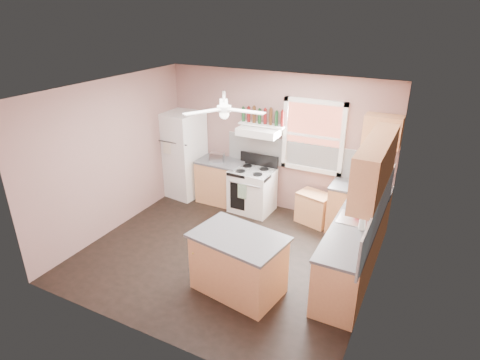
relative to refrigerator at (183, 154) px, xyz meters
The scene contains 32 objects.
floor 2.72m from the refrigerator, 40.41° to the right, with size 4.50×4.50×0.00m, color black.
ceiling 3.13m from the refrigerator, 40.41° to the right, with size 4.50×4.50×0.00m, color white.
wall_back 2.03m from the refrigerator, 10.60° to the left, with size 4.50×0.05×2.70m, color #8B665F.
wall_right 4.56m from the refrigerator, 21.45° to the right, with size 0.05×4.00×2.70m, color #8B665F.
wall_left 1.75m from the refrigerator, 101.08° to the right, with size 0.05×4.00×2.70m, color #8B665F.
backsplash_back 2.44m from the refrigerator, ahead, with size 2.90×0.03×0.55m, color white.
backsplash_right 4.41m from the refrigerator, 18.00° to the right, with size 0.03×2.60×0.55m, color white.
window_view 2.81m from the refrigerator, ahead, with size 1.00×0.02×1.20m, color brown.
window_frame 2.80m from the refrigerator, ahead, with size 1.16×0.07×1.36m, color white.
refrigerator is the anchor object (origin of this frame).
base_cabinet_left 1.01m from the refrigerator, ahead, with size 0.90×0.60×0.86m, color tan.
counter_left 0.89m from the refrigerator, ahead, with size 0.92×0.62×0.04m, color #4B4B4D.
toaster 0.86m from the refrigerator, ahead, with size 0.28×0.16×0.18m, color silver.
stove 1.72m from the refrigerator, ahead, with size 0.81×0.64×0.86m, color white.
range_hood 1.87m from the refrigerator, ahead, with size 0.78×0.50×0.14m, color white.
bottle_shelf 1.92m from the refrigerator, ahead, with size 0.90×0.26×0.03m, color white.
cart 2.96m from the refrigerator, ahead, with size 0.60×0.40×0.60m, color tan.
base_cabinet_corner 3.73m from the refrigerator, ahead, with size 1.00×0.60×0.86m, color tan.
base_cabinet_right 4.16m from the refrigerator, 19.22° to the right, with size 0.60×2.20×0.86m, color tan.
counter_corner 3.70m from the refrigerator, ahead, with size 1.02×0.62×0.04m, color #4B4B4D.
counter_right 4.12m from the refrigerator, 19.27° to the right, with size 0.62×2.22×0.04m, color #4B4B4D.
sink 4.06m from the refrigerator, 16.60° to the right, with size 0.55×0.45×0.03m, color silver.
faucet 4.21m from the refrigerator, 15.98° to the right, with size 0.03×0.03×0.14m, color silver.
upper_cabinet_right 4.28m from the refrigerator, 16.06° to the right, with size 0.33×1.80×0.76m, color tan.
upper_cabinet_corner 4.03m from the refrigerator, ahead, with size 0.60×0.33×0.52m, color tan.
paper_towel 4.04m from the refrigerator, ahead, with size 0.12×0.12×0.26m, color white.
island 3.50m from the refrigerator, 42.93° to the right, with size 1.20×0.76×0.86m, color tan.
island_top 3.46m from the refrigerator, 42.93° to the right, with size 1.27×0.83×0.04m, color #4B4B4D.
ceiling_fan_hub 2.99m from the refrigerator, 40.41° to the right, with size 0.20×0.20×0.08m, color white.
soap_bottle 4.25m from the refrigerator, 19.60° to the right, with size 0.10×0.10×0.26m, color silver.
red_caddy 4.06m from the refrigerator, 15.26° to the right, with size 0.18×0.12×0.10m, color #AA0F0E.
wine_bottles 1.99m from the refrigerator, ahead, with size 0.86×0.06×0.31m.
Camera 1 is at (2.75, -4.88, 3.79)m, focal length 30.00 mm.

